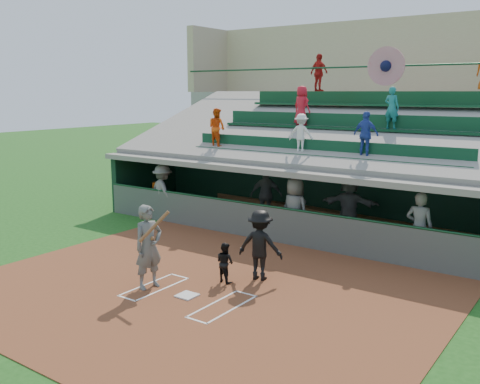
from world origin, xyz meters
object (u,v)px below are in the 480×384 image
Objects in this scene: water_cooler at (158,188)px; batter_at_plate at (149,247)px; white_table at (160,202)px; home_plate at (187,295)px; catcher at (225,262)px.

batter_at_plate is at bearing -47.67° from water_cooler.
batter_at_plate is at bearing -42.58° from white_table.
home_plate is at bearing 4.56° from batter_at_plate.
catcher is (1.24, 1.34, -0.51)m from batter_at_plate.
white_table is (-6.70, 4.72, -0.12)m from catcher.
batter_at_plate is (-1.10, -0.09, 0.99)m from home_plate.
batter_at_plate is 2.45× the size of white_table.
water_cooler reaches higher than white_table.
batter_at_plate is 2.02× the size of catcher.
water_cooler is (-6.62, 5.97, 0.94)m from home_plate.
batter_at_plate is at bearing 57.31° from catcher.
batter_at_plate reaches higher than white_table.
home_plate is 8.88m from white_table.
home_plate is 0.43× the size of catcher.
batter_at_plate is 8.20m from water_cooler.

